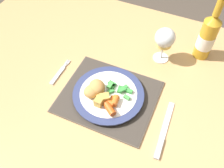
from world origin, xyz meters
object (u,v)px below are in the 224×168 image
object	(u,v)px
table_knife	(163,134)
wine_glass	(165,39)
dinner_plate	(108,95)
fork	(59,74)
bottle	(207,36)
dining_table	(120,96)

from	to	relation	value
table_knife	wine_glass	distance (m)	0.35
table_knife	wine_glass	xyz separation A→B (m)	(-0.11, 0.32, 0.10)
dinner_plate	fork	world-z (taller)	dinner_plate
dinner_plate	bottle	distance (m)	0.43
dining_table	dinner_plate	xyz separation A→B (m)	(-0.02, -0.08, 0.10)
dining_table	wine_glass	bearing A→B (deg)	61.83
dining_table	table_knife	world-z (taller)	table_knife
dinner_plate	fork	bearing A→B (deg)	174.21
dinner_plate	wine_glass	world-z (taller)	wine_glass
dinner_plate	wine_glass	xyz separation A→B (m)	(0.11, 0.26, 0.08)
fork	wine_glass	xyz separation A→B (m)	(0.33, 0.24, 0.10)
table_knife	wine_glass	world-z (taller)	wine_glass
table_knife	wine_glass	bearing A→B (deg)	108.35
table_knife	bottle	bearing A→B (deg)	84.92
dining_table	wine_glass	distance (m)	0.27
bottle	dinner_plate	bearing A→B (deg)	-126.63
fork	table_knife	distance (m)	0.44
wine_glass	table_knife	bearing A→B (deg)	-71.65
fork	bottle	distance (m)	0.57
dining_table	dinner_plate	bearing A→B (deg)	-101.38
dining_table	wine_glass	world-z (taller)	wine_glass
dinner_plate	bottle	bearing A→B (deg)	53.37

